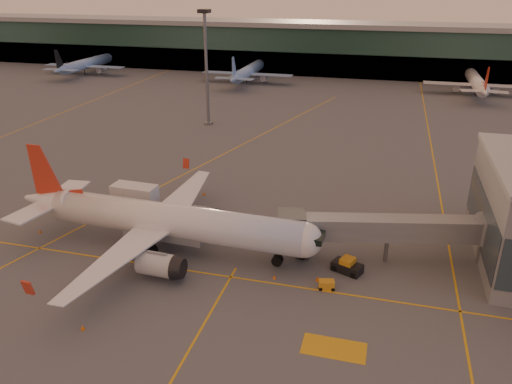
% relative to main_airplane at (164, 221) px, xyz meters
% --- Properties ---
extents(ground, '(600.00, 600.00, 0.00)m').
position_rel_main_airplane_xyz_m(ground, '(4.89, -9.02, -3.99)').
color(ground, '#4C4F54').
rests_on(ground, ground).
extents(taxi_markings, '(100.12, 173.00, 0.01)m').
position_rel_main_airplane_xyz_m(taxi_markings, '(-2.44, 35.47, -3.99)').
color(taxi_markings, gold).
rests_on(taxi_markings, ground).
extents(terminal, '(400.00, 20.00, 17.60)m').
position_rel_main_airplane_xyz_m(terminal, '(4.89, 132.77, 4.77)').
color(terminal, '#19382D').
rests_on(terminal, ground).
extents(mast_west_near, '(2.40, 2.40, 25.60)m').
position_rel_main_airplane_xyz_m(mast_west_near, '(-15.11, 56.98, 10.87)').
color(mast_west_near, slate).
rests_on(mast_west_near, ground).
extents(distant_aircraft_row, '(225.00, 34.00, 13.00)m').
position_rel_main_airplane_xyz_m(distant_aircraft_row, '(-48.86, 108.98, -3.99)').
color(distant_aircraft_row, '#84A7DD').
rests_on(distant_aircraft_row, ground).
extents(main_airplane, '(40.68, 36.60, 12.29)m').
position_rel_main_airplane_xyz_m(main_airplane, '(0.00, 0.00, 0.00)').
color(main_airplane, white).
rests_on(main_airplane, ground).
extents(jet_bridge, '(27.46, 9.05, 6.01)m').
position_rel_main_airplane_xyz_m(jet_bridge, '(28.45, 4.69, 0.22)').
color(jet_bridge, slate).
rests_on(jet_bridge, ground).
extents(catering_truck, '(6.50, 3.15, 4.95)m').
position_rel_main_airplane_xyz_m(catering_truck, '(-7.97, 7.47, -1.18)').
color(catering_truck, red).
rests_on(catering_truck, ground).
extents(gpu_cart, '(1.94, 1.40, 1.03)m').
position_rel_main_airplane_xyz_m(gpu_cart, '(20.89, -3.49, -3.49)').
color(gpu_cart, orange).
rests_on(gpu_cart, ground).
extents(pushback_tug, '(3.93, 3.05, 1.79)m').
position_rel_main_airplane_xyz_m(pushback_tug, '(22.74, 0.65, -3.26)').
color(pushback_tug, black).
rests_on(pushback_tug, ground).
extents(cone_nose, '(0.44, 0.44, 0.56)m').
position_rel_main_airplane_xyz_m(cone_nose, '(19.69, -2.16, -3.72)').
color(cone_nose, '#E1610B').
rests_on(cone_nose, ground).
extents(cone_tail, '(0.37, 0.37, 0.48)m').
position_rel_main_airplane_xyz_m(cone_tail, '(-18.49, -0.34, -3.76)').
color(cone_tail, '#E1610B').
rests_on(cone_tail, ground).
extents(cone_wing_right, '(0.42, 0.42, 0.54)m').
position_rel_main_airplane_xyz_m(cone_wing_right, '(-1.34, -16.76, -3.73)').
color(cone_wing_right, '#E1610B').
rests_on(cone_wing_right, ground).
extents(cone_wing_left, '(0.46, 0.46, 0.58)m').
position_rel_main_airplane_xyz_m(cone_wing_left, '(-1.45, 17.43, -3.71)').
color(cone_wing_left, '#E1610B').
rests_on(cone_wing_left, ground).
extents(cone_fwd, '(0.40, 0.40, 0.51)m').
position_rel_main_airplane_xyz_m(cone_fwd, '(14.84, -3.02, -3.75)').
color(cone_fwd, '#E1610B').
rests_on(cone_fwd, ground).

